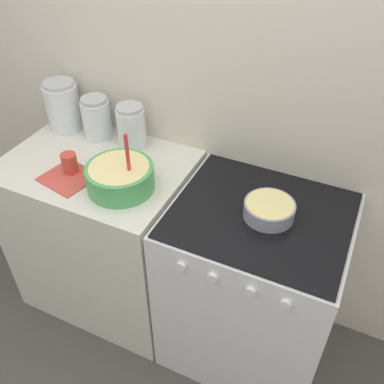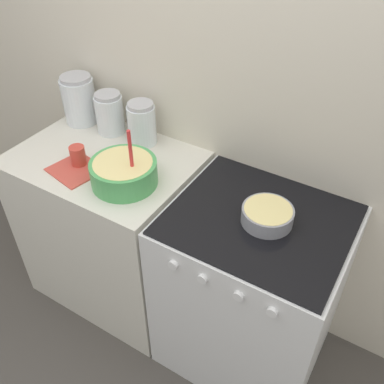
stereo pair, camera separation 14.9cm
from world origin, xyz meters
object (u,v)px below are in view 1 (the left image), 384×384
Objects in this scene: baking_pan at (269,209)px; tin_can at (70,163)px; storage_jar_middle at (97,120)px; storage_jar_right at (132,129)px; mixing_bowl at (120,176)px; storage_jar_left at (64,109)px; stove at (251,286)px.

tin_can reaches higher than baking_pan.
storage_jar_middle is 0.20m from storage_jar_right.
mixing_bowl is 0.65m from baking_pan.
storage_jar_left is 1.20× the size of storage_jar_middle.
tin_can is (0.06, -0.32, -0.04)m from storage_jar_middle.
stove is at bearing 6.47° from tin_can.
storage_jar_left is (-0.54, 0.31, 0.05)m from mixing_bowl.
storage_jar_right reaches higher than stove.
storage_jar_right is 2.22× the size of tin_can.
mixing_bowl is 1.35× the size of storage_jar_right.
storage_jar_middle is (-0.95, 0.22, 0.56)m from stove.
stove is at bearing -16.17° from storage_jar_right.
storage_jar_right is (0.20, 0.00, 0.00)m from storage_jar_middle.
mixing_bowl reaches higher than baking_pan.
storage_jar_middle is (-0.98, 0.22, 0.06)m from baking_pan.
storage_jar_middle is (0.20, -0.00, -0.02)m from storage_jar_left.
baking_pan is at bearing -3.45° from stove.
storage_jar_right reaches higher than storage_jar_middle.
baking_pan is at bearing 6.15° from tin_can.
storage_jar_left is at bearing 169.41° from stove.
storage_jar_middle is at bearing 167.47° from baking_pan.
storage_jar_left is at bearing 180.00° from storage_jar_right.
baking_pan is at bearing 8.54° from mixing_bowl.
storage_jar_left is at bearing 149.83° from mixing_bowl.
storage_jar_left reaches higher than stove.
storage_jar_right is at bearing 163.83° from stove.
storage_jar_middle is 0.99× the size of storage_jar_right.
tin_can is (-0.14, -0.32, -0.04)m from storage_jar_right.
storage_jar_left is 2.62× the size of tin_can.
storage_jar_middle reaches higher than stove.
storage_jar_right is at bearing 0.00° from storage_jar_middle.
mixing_bowl is 0.34m from storage_jar_right.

